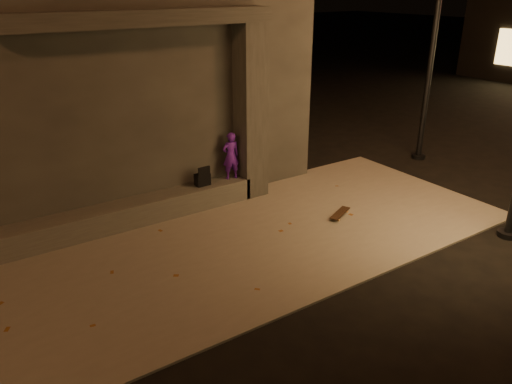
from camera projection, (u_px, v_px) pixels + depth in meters
ground at (294, 302)px, 7.31m from camera, size 120.00×120.00×0.00m
sidewalk at (225, 246)px, 8.84m from camera, size 11.00×4.40×0.04m
building at (76, 69)px, 10.76m from camera, size 9.00×5.10×5.22m
ledge at (108, 218)px, 9.31m from camera, size 6.00×0.55×0.45m
column at (251, 113)px, 10.34m from camera, size 0.55×0.55×3.60m
canopy at (141, 18)px, 8.50m from camera, size 5.00×0.70×0.28m
skateboarder at (231, 156)px, 10.42m from camera, size 0.39×0.28×1.01m
backpack at (202, 178)px, 10.20m from camera, size 0.30×0.20×0.42m
skateboard at (340, 213)px, 9.91m from camera, size 0.69×0.45×0.07m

